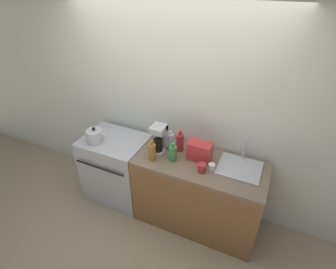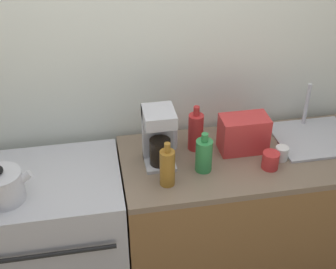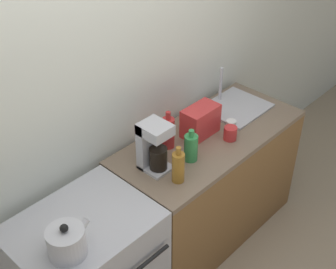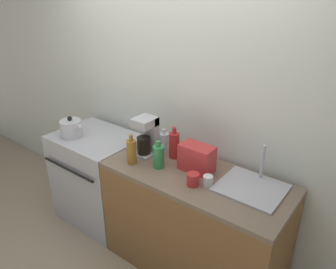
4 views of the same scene
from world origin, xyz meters
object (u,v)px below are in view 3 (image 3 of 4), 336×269
at_px(kettle, 67,242).
at_px(bottle_green, 191,147).
at_px(bottle_amber, 178,167).
at_px(bottle_red, 168,132).
at_px(toaster, 200,121).
at_px(cup_red, 230,133).
at_px(coffee_maker, 153,145).
at_px(bottle_clear, 150,142).
at_px(cup_white, 231,125).

distance_m(kettle, bottle_green, 1.01).
height_order(bottle_amber, bottle_red, bottle_red).
height_order(toaster, bottle_red, bottle_red).
xyz_separation_m(bottle_red, cup_red, (0.35, -0.25, -0.07)).
bearing_deg(kettle, coffee_maker, 12.48).
distance_m(bottle_red, cup_red, 0.43).
bearing_deg(toaster, bottle_clear, 166.23).
height_order(toaster, bottle_clear, toaster).
bearing_deg(cup_white, toaster, 144.53).
bearing_deg(bottle_red, kettle, -165.67).
xyz_separation_m(bottle_amber, bottle_red, (0.21, 0.28, 0.01)).
bearing_deg(bottle_red, cup_white, -23.13).
height_order(kettle, coffee_maker, coffee_maker).
height_order(coffee_maker, bottle_green, coffee_maker).
relative_size(kettle, bottle_red, 0.92).
relative_size(bottle_clear, cup_white, 2.62).
bearing_deg(bottle_amber, kettle, 178.23).
height_order(kettle, bottle_clear, bottle_clear).
distance_m(bottle_clear, cup_white, 0.62).
bearing_deg(toaster, cup_white, -35.47).
distance_m(bottle_clear, bottle_red, 0.14).
bearing_deg(bottle_green, bottle_clear, 119.06).
height_order(coffee_maker, bottle_red, coffee_maker).
distance_m(toaster, bottle_clear, 0.40).
bearing_deg(kettle, cup_white, 2.79).
bearing_deg(bottle_red, toaster, -12.81).
bearing_deg(kettle, bottle_clear, 18.67).
relative_size(cup_red, cup_white, 1.21).
height_order(kettle, bottle_green, bottle_green).
relative_size(coffee_maker, bottle_clear, 1.62).
bearing_deg(bottle_green, coffee_maker, 152.36).
bearing_deg(coffee_maker, bottle_amber, -86.02).
bearing_deg(kettle, bottle_amber, -1.77).
bearing_deg(coffee_maker, kettle, -167.52).
relative_size(coffee_maker, bottle_amber, 1.33).
height_order(kettle, toaster, toaster).
bearing_deg(coffee_maker, bottle_green, -27.64).
relative_size(bottle_green, cup_red, 2.40).
xyz_separation_m(toaster, cup_white, (0.18, -0.13, -0.07)).
bearing_deg(toaster, coffee_maker, -176.97).
height_order(coffee_maker, cup_white, coffee_maker).
height_order(bottle_red, cup_red, bottle_red).
height_order(bottle_red, cup_white, bottle_red).
bearing_deg(cup_red, bottle_green, 172.34).
relative_size(toaster, bottle_green, 1.16).
height_order(bottle_amber, cup_red, bottle_amber).
bearing_deg(cup_red, bottle_amber, -176.51).
bearing_deg(bottle_amber, cup_white, 8.33).
xyz_separation_m(bottle_green, bottle_red, (0.00, 0.20, 0.02)).
height_order(coffee_maker, bottle_clear, coffee_maker).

